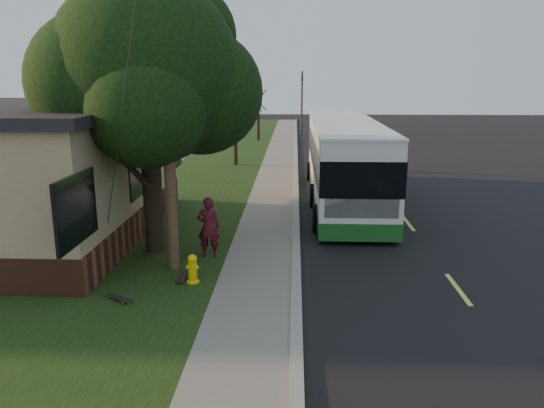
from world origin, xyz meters
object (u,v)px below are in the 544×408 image
at_px(leafy_tree, 149,74).
at_px(bare_tree_far, 258,116).
at_px(transit_bus, 344,159).
at_px(fire_hydrant, 193,269).
at_px(utility_pole, 166,96).
at_px(traffic_signal, 302,99).
at_px(skateboard_spare, 119,298).
at_px(bare_tree_near, 235,129).
at_px(distant_car, 327,132).
at_px(skateboard_main, 183,277).
at_px(skateboarder, 209,227).

relative_size(leafy_tree, bare_tree_far, 1.94).
bearing_deg(transit_bus, fire_hydrant, -116.14).
height_order(utility_pole, traffic_signal, utility_pole).
distance_m(traffic_signal, skateboard_spare, 35.59).
bearing_deg(fire_hydrant, transit_bus, 63.86).
relative_size(bare_tree_near, distant_car, 0.92).
bearing_deg(bare_tree_near, skateboard_spare, -91.83).
bearing_deg(utility_pole, skateboard_main, -61.65).
xyz_separation_m(skateboard_spare, distant_car, (6.60, 30.68, 0.67)).
bearing_deg(utility_pole, bare_tree_near, 90.66).
bearing_deg(leafy_tree, bare_tree_near, 87.50).
height_order(bare_tree_far, skateboard_main, bare_tree_far).
distance_m(traffic_signal, skateboarder, 32.24).
distance_m(traffic_signal, distant_car, 5.45).
relative_size(utility_pole, transit_bus, 0.74).
bearing_deg(bare_tree_near, leafy_tree, -92.50).
bearing_deg(skateboard_spare, utility_pole, 69.44).
height_order(utility_pole, bare_tree_near, utility_pole).
xyz_separation_m(skateboard_main, skateboard_spare, (-1.21, -1.39, -0.00)).
xyz_separation_m(fire_hydrant, skateboard_spare, (-1.51, -1.16, -0.31)).
bearing_deg(skateboard_main, transit_bus, 61.80).
height_order(bare_tree_near, skateboard_main, bare_tree_near).
xyz_separation_m(utility_pole, bare_tree_near, (-0.19, 17.01, -2.48)).
bearing_deg(fire_hydrant, skateboarder, 87.11).
bearing_deg(distant_car, bare_tree_near, -110.65).
height_order(leafy_tree, skateboard_main, leafy_tree).
bearing_deg(skateboard_main, leafy_tree, 117.84).
bearing_deg(traffic_signal, bare_tree_far, -131.19).
bearing_deg(distant_car, transit_bus, -84.65).
xyz_separation_m(bare_tree_near, bare_tree_far, (0.50, 12.00, -0.15)).
bearing_deg(utility_pole, skateboarder, 50.80).
height_order(fire_hydrant, skateboard_spare, fire_hydrant).
distance_m(transit_bus, skateboard_spare, 12.22).
distance_m(skateboard_main, distant_car, 29.78).
height_order(skateboard_main, distant_car, distant_car).
bearing_deg(transit_bus, traffic_signal, 93.41).
relative_size(bare_tree_far, transit_bus, 0.33).
height_order(leafy_tree, bare_tree_near, leafy_tree).
bearing_deg(skateboard_main, traffic_signal, 84.25).
relative_size(utility_pole, distant_car, 1.95).
relative_size(bare_tree_far, distant_car, 0.87).
bearing_deg(bare_tree_near, skateboard_main, -88.06).
distance_m(skateboarder, skateboard_spare, 3.62).
xyz_separation_m(transit_bus, distant_car, (0.52, 20.21, -0.98)).
bearing_deg(fire_hydrant, traffic_signal, 84.79).
bearing_deg(utility_pole, skateboard_spare, -110.56).
bearing_deg(skateboard_spare, distant_car, 77.85).
bearing_deg(utility_pole, leafy_tree, 117.60).
bearing_deg(fire_hydrant, skateboard_spare, -142.58).
bearing_deg(skateboarder, skateboard_main, 72.85).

